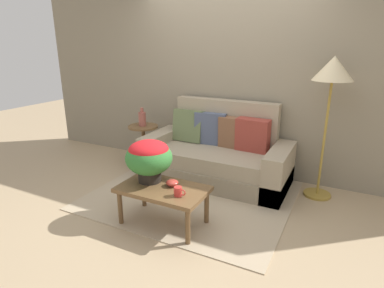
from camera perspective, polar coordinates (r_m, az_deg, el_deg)
ground_plane at (r=3.83m, az=-0.89°, el=-9.99°), size 14.00×14.00×0.00m
wall_back at (r=4.51m, az=6.35°, el=12.27°), size 6.40×0.12×2.72m
area_rug at (r=3.93m, az=0.00°, el=-9.14°), size 2.31×1.98×0.01m
couch at (r=4.28m, az=4.58°, el=-2.17°), size 1.92×0.88×1.04m
coffee_table at (r=3.22m, az=-5.24°, el=-8.61°), size 0.88×0.52×0.41m
side_table at (r=4.79m, az=-8.72°, el=1.06°), size 0.44×0.44×0.61m
floor_lamp at (r=3.84m, az=23.94°, el=10.82°), size 0.44×0.44×1.65m
potted_plant at (r=3.25m, az=-7.76°, el=-2.31°), size 0.48×0.48×0.44m
coffee_mug at (r=3.00m, az=-2.48°, el=-8.54°), size 0.12×0.08×0.09m
snack_bowl at (r=3.20m, az=-3.60°, el=-6.98°), size 0.13×0.13×0.07m
table_vase at (r=4.71m, az=-8.95°, el=4.55°), size 0.11×0.11×0.27m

